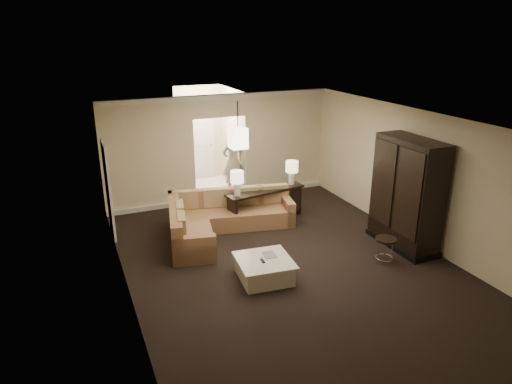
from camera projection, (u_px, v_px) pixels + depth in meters
name	position (u px, v px, depth m)	size (l,w,h in m)	color
ground	(289.00, 265.00, 8.86)	(8.00, 8.00, 0.00)	black
wall_back	(220.00, 148.00, 11.85)	(6.00, 0.04, 2.80)	beige
wall_front	(460.00, 317.00, 4.93)	(6.00, 0.04, 2.80)	beige
wall_left	(124.00, 224.00, 7.28)	(0.04, 8.00, 2.80)	beige
wall_right	(419.00, 178.00, 9.50)	(0.04, 8.00, 2.80)	beige
ceiling	(293.00, 122.00, 7.92)	(6.00, 8.00, 0.02)	white
crown_molding	(220.00, 97.00, 11.36)	(6.00, 0.10, 0.12)	silver
baseboard	(222.00, 197.00, 12.26)	(6.00, 0.10, 0.12)	silver
side_door	(108.00, 190.00, 9.83)	(0.05, 0.90, 2.10)	silver
foyer	(205.00, 141.00, 13.05)	(1.44, 2.02, 2.80)	white
sectional_sofa	(219.00, 219.00, 10.17)	(3.20, 2.39, 0.85)	brown
coffee_table	(264.00, 269.00, 8.32)	(1.07, 1.07, 0.41)	silver
console_table	(265.00, 202.00, 10.84)	(2.01, 0.74, 0.76)	black
armoire	(407.00, 196.00, 9.32)	(0.69, 1.60, 2.31)	black
drink_table	(385.00, 245.00, 8.87)	(0.41, 0.41, 0.51)	black
table_lamp_left	(237.00, 179.00, 10.23)	(0.30, 0.30, 0.58)	white
table_lamp_right	(292.00, 169.00, 10.98)	(0.30, 0.30, 0.58)	white
pendant_light	(238.00, 138.00, 10.54)	(0.38, 0.38, 1.09)	black
person	(233.00, 158.00, 12.41)	(0.74, 0.49, 2.04)	beige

